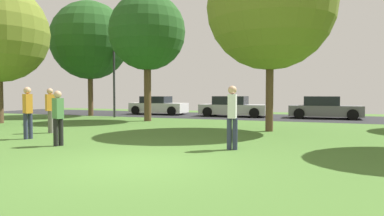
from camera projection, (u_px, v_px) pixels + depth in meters
name	position (u px, v px, depth m)	size (l,w,h in m)	color
ground_plane	(134.00, 164.00, 7.48)	(44.00, 44.00, 0.00)	#47702D
road_strip	(258.00, 117.00, 22.40)	(44.00, 6.40, 0.01)	#28282B
maple_tree_far	(270.00, 6.00, 13.74)	(5.22, 5.22, 7.76)	brown
oak_tree_right	(147.00, 32.00, 18.92)	(4.31, 4.31, 7.19)	brown
oak_tree_left	(90.00, 41.00, 23.26)	(5.36, 5.36, 7.90)	brown
person_thrower	(58.00, 116.00, 10.05)	(0.38, 0.32, 1.66)	black
person_catcher	(28.00, 110.00, 11.57)	(0.38, 0.32, 1.79)	#2D334C
person_bystander	(50.00, 108.00, 13.34)	(0.34, 0.39, 1.78)	slate
person_walking	(232.00, 114.00, 9.37)	(0.30, 0.34, 1.79)	#2D334C
parked_car_white	(158.00, 106.00, 25.11)	(4.16, 1.94, 1.34)	white
parked_car_silver	(233.00, 107.00, 22.87)	(4.49, 2.09, 1.37)	#B7B7BC
parked_car_grey	(324.00, 108.00, 21.03)	(4.27, 2.04, 1.38)	slate
street_lamp_post	(114.00, 83.00, 21.87)	(0.14, 0.14, 4.50)	#2D2D33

